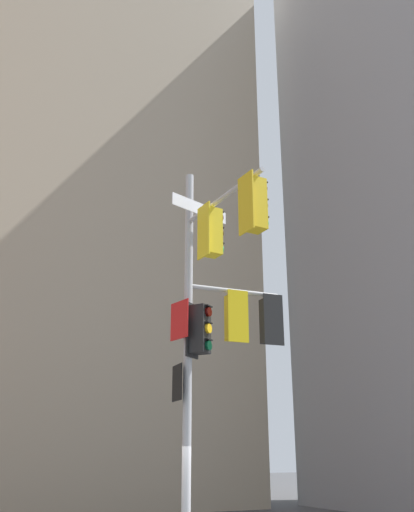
# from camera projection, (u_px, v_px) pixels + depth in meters

# --- Properties ---
(building_mid_block) EXTENTS (16.38, 16.38, 53.50)m
(building_mid_block) POSITION_uv_depth(u_px,v_px,m) (87.00, 71.00, 38.22)
(building_mid_block) COLOR tan
(building_mid_block) RESTS_ON ground
(signal_pole_assembly) EXTENTS (2.83, 3.18, 8.41)m
(signal_pole_assembly) POSITION_uv_depth(u_px,v_px,m) (220.00, 306.00, 11.74)
(signal_pole_assembly) COLOR #B2B2B5
(signal_pole_assembly) RESTS_ON ground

